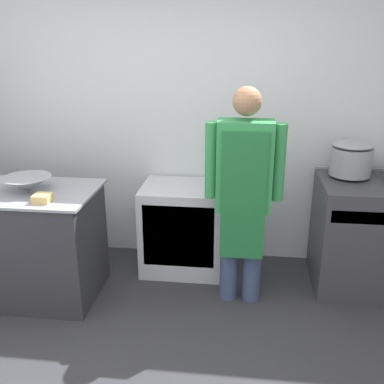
# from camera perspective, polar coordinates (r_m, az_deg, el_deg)

# --- Properties ---
(wall_back) EXTENTS (8.00, 0.05, 2.70)m
(wall_back) POSITION_cam_1_polar(r_m,az_deg,el_deg) (4.08, -0.26, 9.74)
(wall_back) COLOR silver
(wall_back) RESTS_ON ground_plane
(prep_counter) EXTENTS (1.38, 0.73, 0.90)m
(prep_counter) POSITION_cam_1_polar(r_m,az_deg,el_deg) (3.91, -21.63, -5.97)
(prep_counter) COLOR #2D2D33
(prep_counter) RESTS_ON ground_plane
(stove) EXTENTS (0.88, 0.72, 0.94)m
(stove) POSITION_cam_1_polar(r_m,az_deg,el_deg) (4.03, 21.70, -5.07)
(stove) COLOR #38383D
(stove) RESTS_ON ground_plane
(fridge_unit) EXTENTS (0.71, 0.57, 0.79)m
(fridge_unit) POSITION_cam_1_polar(r_m,az_deg,el_deg) (4.04, -1.18, -4.56)
(fridge_unit) COLOR silver
(fridge_unit) RESTS_ON ground_plane
(person_cook) EXTENTS (0.59, 0.24, 1.70)m
(person_cook) POSITION_cam_1_polar(r_m,az_deg,el_deg) (3.37, 6.58, 0.59)
(person_cook) COLOR #38476B
(person_cook) RESTS_ON ground_plane
(mixing_bowl) EXTENTS (0.37, 0.37, 0.11)m
(mixing_bowl) POSITION_cam_1_polar(r_m,az_deg,el_deg) (3.65, -20.21, 0.96)
(mixing_bowl) COLOR gray
(mixing_bowl) RESTS_ON prep_counter
(plastic_tub) EXTENTS (0.12, 0.12, 0.06)m
(plastic_tub) POSITION_cam_1_polar(r_m,az_deg,el_deg) (3.39, -18.46, -0.74)
(plastic_tub) COLOR #D8B266
(plastic_tub) RESTS_ON prep_counter
(stock_pot) EXTENTS (0.33, 0.33, 0.28)m
(stock_pot) POSITION_cam_1_polar(r_m,az_deg,el_deg) (3.90, 19.56, 4.08)
(stock_pot) COLOR gray
(stock_pot) RESTS_ON stove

